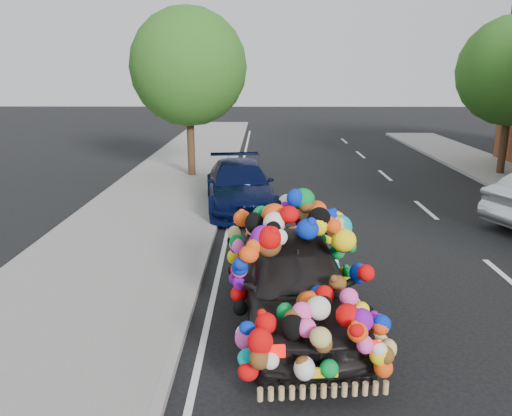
# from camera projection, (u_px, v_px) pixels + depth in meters

# --- Properties ---
(ground) EXTENTS (100.00, 100.00, 0.00)m
(ground) POSITION_uv_depth(u_px,v_px,m) (321.00, 278.00, 9.65)
(ground) COLOR black
(ground) RESTS_ON ground
(sidewalk) EXTENTS (4.00, 60.00, 0.12)m
(sidewalk) POSITION_uv_depth(u_px,v_px,m) (100.00, 274.00, 9.69)
(sidewalk) COLOR gray
(sidewalk) RESTS_ON ground
(kerb) EXTENTS (0.15, 60.00, 0.13)m
(kerb) POSITION_uv_depth(u_px,v_px,m) (200.00, 274.00, 9.67)
(kerb) COLOR gray
(kerb) RESTS_ON ground
(lane_markings) EXTENTS (6.00, 50.00, 0.01)m
(lane_markings) POSITION_uv_depth(u_px,v_px,m) (507.00, 279.00, 9.60)
(lane_markings) COLOR silver
(lane_markings) RESTS_ON ground
(tree_near_sidewalk) EXTENTS (4.20, 4.20, 6.13)m
(tree_near_sidewalk) POSITION_uv_depth(u_px,v_px,m) (188.00, 67.00, 17.81)
(tree_near_sidewalk) COLOR #332114
(tree_near_sidewalk) RESTS_ON ground
(plush_art_car) EXTENTS (2.44, 4.49, 2.05)m
(plush_art_car) POSITION_uv_depth(u_px,v_px,m) (295.00, 261.00, 7.65)
(plush_art_car) COLOR black
(plush_art_car) RESTS_ON ground
(navy_sedan) EXTENTS (2.42, 4.82, 1.34)m
(navy_sedan) POSITION_uv_depth(u_px,v_px,m) (240.00, 185.00, 14.48)
(navy_sedan) COLOR black
(navy_sedan) RESTS_ON ground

